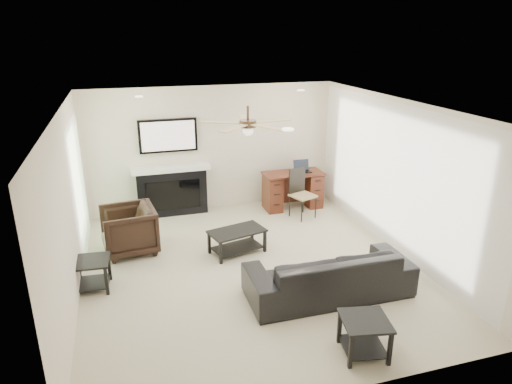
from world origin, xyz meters
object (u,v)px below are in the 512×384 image
Objects in this scene: armchair at (129,230)px; desk at (293,190)px; sofa at (329,273)px; coffee_table at (237,241)px; fireplace_unit at (171,168)px.

armchair is 3.50m from desk.
sofa is 1.87× the size of desk.
desk is (1.62, 1.66, 0.18)m from coffee_table.
coffee_table is 0.47× the size of fireplace_unit.
sofa reaches higher than coffee_table.
sofa is 3.34m from desk.
sofa is 3.37m from armchair.
armchair is at bearing -121.53° from fireplace_unit.
armchair reaches higher than coffee_table.
coffee_table is 2.29m from fireplace_unit.
desk is at bearing -8.17° from fireplace_unit.
sofa is at bearing 44.07° from armchair.
coffee_table is 2.32m from desk.
coffee_table is at bearing -134.26° from desk.
sofa is 2.54× the size of coffee_table.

